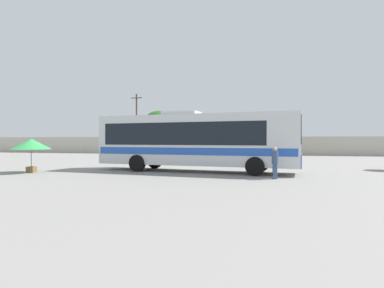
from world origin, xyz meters
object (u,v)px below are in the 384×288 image
attendant_by_bus_door (275,161)px  parked_car_third_maroon (268,150)px  coach_bus_silver_blue (193,140)px  roadside_tree_left (159,125)px  utility_pole_near (137,122)px  parked_car_second_black (212,150)px  roadside_tree_midleft (211,125)px  vendor_umbrella_near_gate_green (31,145)px  parked_car_leftmost_silver (164,150)px

attendant_by_bus_door → parked_car_third_maroon: bearing=90.5°
coach_bus_silver_blue → roadside_tree_left: roadside_tree_left is taller
utility_pole_near → parked_car_second_black: bearing=-25.7°
coach_bus_silver_blue → utility_pole_near: bearing=119.9°
parked_car_second_black → utility_pole_near: (-12.72, 6.11, 3.93)m
utility_pole_near → roadside_tree_midleft: utility_pole_near is taller
parked_car_third_maroon → utility_pole_near: bearing=160.8°
roadside_tree_left → roadside_tree_midleft: size_ratio=1.17×
roadside_tree_midleft → vendor_umbrella_near_gate_green: bearing=-100.7°
coach_bus_silver_blue → parked_car_second_black: 20.01m
vendor_umbrella_near_gate_green → parked_car_leftmost_silver: (1.10, 21.68, -0.92)m
parked_car_leftmost_silver → roadside_tree_left: 12.30m
parked_car_leftmost_silver → roadside_tree_left: roadside_tree_left is taller
coach_bus_silver_blue → roadside_tree_left: 32.32m
coach_bus_silver_blue → attendant_by_bus_door: (4.82, -2.80, -1.08)m
attendant_by_bus_door → roadside_tree_midleft: (-8.39, 30.09, 3.29)m
utility_pole_near → roadside_tree_midleft: 11.45m
coach_bus_silver_blue → parked_car_second_black: (-2.22, 19.85, -1.23)m
roadside_tree_left → roadside_tree_midleft: bearing=-14.8°
vendor_umbrella_near_gate_green → utility_pole_near: size_ratio=0.25×
utility_pole_near → roadside_tree_left: (2.36, 3.71, -0.33)m
coach_bus_silver_blue → vendor_umbrella_near_gate_green: bearing=-162.5°
attendant_by_bus_door → parked_car_third_maroon: (-0.20, 21.95, -0.12)m
attendant_by_bus_door → parked_car_second_black: size_ratio=0.39×
coach_bus_silver_blue → parked_car_leftmost_silver: coach_bus_silver_blue is taller
attendant_by_bus_door → roadside_tree_left: roadside_tree_left is taller
utility_pole_near → roadside_tree_midleft: (11.36, 1.34, -0.50)m
parked_car_third_maroon → roadside_tree_left: size_ratio=0.67×
roadside_tree_left → coach_bus_silver_blue: bearing=-67.0°
parked_car_second_black → roadside_tree_left: size_ratio=0.61×
attendant_by_bus_door → parked_car_third_maroon: attendant_by_bus_door is taller
vendor_umbrella_near_gate_green → parked_car_leftmost_silver: 21.73m
coach_bus_silver_blue → attendant_by_bus_door: coach_bus_silver_blue is taller
parked_car_leftmost_silver → parked_car_second_black: parked_car_leftmost_silver is taller
attendant_by_bus_door → parked_car_leftmost_silver: (-12.98, 21.56, -0.14)m
attendant_by_bus_door → parked_car_second_black: bearing=107.3°
vendor_umbrella_near_gate_green → roadside_tree_midleft: roadside_tree_midleft is taller
utility_pole_near → parked_car_third_maroon: bearing=-19.2°
coach_bus_silver_blue → roadside_tree_midleft: 27.61m
vendor_umbrella_near_gate_green → utility_pole_near: bearing=101.1°
attendant_by_bus_door → roadside_tree_left: 37.00m
parked_car_third_maroon → roadside_tree_midleft: size_ratio=0.79×
parked_car_third_maroon → vendor_umbrella_near_gate_green: bearing=-122.2°
parked_car_second_black → parked_car_third_maroon: size_ratio=0.90×
attendant_by_bus_door → vendor_umbrella_near_gate_green: 14.11m
vendor_umbrella_near_gate_green → roadside_tree_left: roadside_tree_left is taller
utility_pole_near → vendor_umbrella_near_gate_green: bearing=-78.9°
vendor_umbrella_near_gate_green → utility_pole_near: 29.58m
attendant_by_bus_door → utility_pole_near: (-19.76, 28.75, 3.79)m
attendant_by_bus_door → roadside_tree_left: bearing=118.2°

